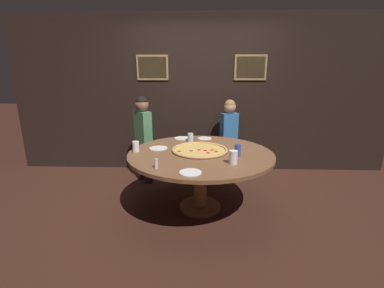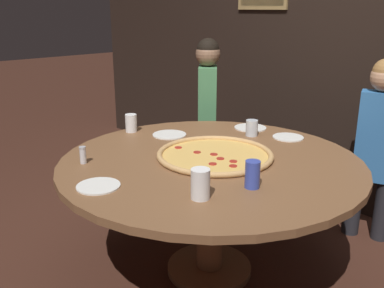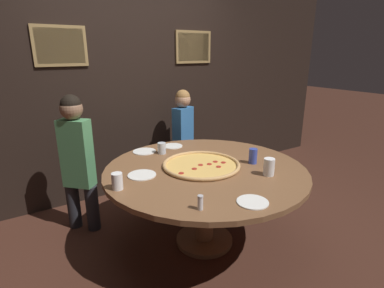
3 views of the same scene
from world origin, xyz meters
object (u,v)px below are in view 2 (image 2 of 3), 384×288
at_px(white_plate_right_side, 98,186).
at_px(white_plate_far_back, 250,128).
at_px(white_plate_left_side, 288,137).
at_px(diner_side_left, 377,141).
at_px(drink_cup_near_right, 200,184).
at_px(diner_far_left, 207,108).
at_px(dining_table, 210,178).
at_px(drink_cup_beside_pizza, 252,128).
at_px(drink_cup_far_right, 252,174).
at_px(condiment_shaker, 83,155).
at_px(drink_cup_centre_back, 131,123).
at_px(giant_pizza, 215,155).
at_px(white_plate_near_front, 169,135).

xyz_separation_m(white_plate_right_side, white_plate_far_back, (-0.17, 1.36, 0.00)).
distance_m(white_plate_right_side, white_plate_far_back, 1.37).
height_order(white_plate_left_side, diner_side_left, diner_side_left).
relative_size(drink_cup_near_right, diner_far_left, 0.11).
xyz_separation_m(dining_table, drink_cup_near_right, (0.34, -0.41, 0.19)).
relative_size(drink_cup_beside_pizza, drink_cup_far_right, 0.80).
distance_m(drink_cup_beside_pizza, condiment_shaker, 1.14).
bearing_deg(drink_cup_centre_back, giant_pizza, 3.18).
relative_size(diner_far_left, diner_side_left, 1.06).
relative_size(white_plate_left_side, condiment_shaker, 2.11).
relative_size(condiment_shaker, diner_side_left, 0.08).
bearing_deg(giant_pizza, drink_cup_beside_pizza, 104.98).
bearing_deg(dining_table, white_plate_right_side, -98.00).
bearing_deg(drink_cup_beside_pizza, giant_pizza, -75.02).
distance_m(dining_table, giant_pizza, 0.14).
relative_size(white_plate_left_side, white_plate_right_side, 0.96).
xyz_separation_m(giant_pizza, condiment_shaker, (-0.43, -0.61, 0.04)).
xyz_separation_m(drink_cup_centre_back, condiment_shaker, (0.34, -0.57, -0.01)).
xyz_separation_m(white_plate_right_side, condiment_shaker, (-0.34, 0.11, 0.05)).
bearing_deg(diner_side_left, white_plate_right_side, 51.04).
bearing_deg(drink_cup_far_right, diner_side_left, 88.29).
bearing_deg(drink_cup_beside_pizza, diner_side_left, 44.61).
bearing_deg(diner_side_left, drink_cup_centre_back, 20.37).
relative_size(dining_table, drink_cup_centre_back, 13.95).
relative_size(drink_cup_near_right, drink_cup_centre_back, 1.14).
distance_m(white_plate_far_back, condiment_shaker, 1.26).
bearing_deg(diner_far_left, dining_table, -178.17).
bearing_deg(white_plate_right_side, condiment_shaker, 161.75).
bearing_deg(drink_cup_beside_pizza, drink_cup_centre_back, -139.90).
xyz_separation_m(drink_cup_beside_pizza, diner_far_left, (-0.73, 0.31, -0.04)).
xyz_separation_m(drink_cup_far_right, diner_side_left, (0.04, 1.27, -0.09)).
xyz_separation_m(white_plate_right_side, diner_far_left, (-0.78, 1.53, 0.01)).
distance_m(drink_cup_near_right, white_plate_far_back, 1.24).
relative_size(drink_cup_centre_back, diner_far_left, 0.09).
height_order(giant_pizza, drink_cup_near_right, drink_cup_near_right).
bearing_deg(diner_far_left, drink_cup_beside_pizza, -156.96).
distance_m(drink_cup_near_right, white_plate_right_side, 0.51).
relative_size(white_plate_near_front, condiment_shaker, 2.36).
height_order(white_plate_left_side, condiment_shaker, condiment_shaker).
bearing_deg(drink_cup_centre_back, condiment_shaker, -59.12).
bearing_deg(white_plate_near_front, white_plate_far_back, 64.02).
bearing_deg(dining_table, white_plate_near_front, 165.45).
bearing_deg(giant_pizza, drink_cup_centre_back, -176.82).
xyz_separation_m(drink_cup_far_right, white_plate_far_back, (-0.69, 0.82, -0.06)).
bearing_deg(drink_cup_centre_back, drink_cup_beside_pizza, 40.10).
relative_size(giant_pizza, white_plate_right_side, 3.19).
relative_size(drink_cup_far_right, white_plate_left_side, 0.66).
height_order(white_plate_near_front, diner_side_left, diner_side_left).
bearing_deg(drink_cup_near_right, diner_far_left, 133.95).
bearing_deg(drink_cup_far_right, diner_far_left, 142.61).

